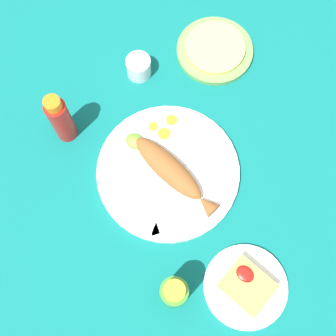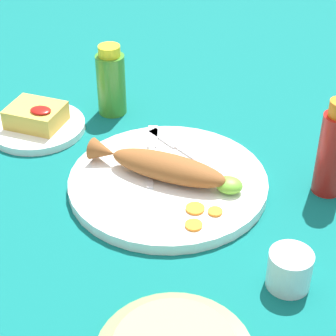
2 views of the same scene
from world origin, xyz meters
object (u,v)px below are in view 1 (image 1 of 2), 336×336
Objects in this scene: fried_fish at (172,172)px; hot_sauce_bottle_red at (61,119)px; fork_far at (145,201)px; side_plate_fries at (245,287)px; main_plate at (168,172)px; salt_cup at (139,68)px; tortilla_plate at (215,51)px; hot_sauce_bottle_green at (174,293)px; fork_near at (167,207)px.

fried_fish is 1.46× the size of hot_sauce_bottle_red.
fork_far is 0.28m from side_plate_fries.
side_plate_fries is at bearing 163.98° from main_plate.
salt_cup is at bearing -24.32° from side_plate_fries.
tortilla_plate is (0.13, -0.40, -0.01)m from fork_far.
hot_sauce_bottle_red is 1.18× the size of hot_sauce_bottle_green.
side_plate_fries is at bearing 167.14° from fried_fish.
tortilla_plate is (0.41, -0.40, 0.00)m from side_plate_fries.
fork_near is 0.42m from tortilla_plate.
fried_fish is 0.09m from fork_far.
hot_sauce_bottle_green is at bearing 140.07° from salt_cup.
hot_sauce_bottle_green is at bearing 133.70° from main_plate.
main_plate is at bearing -161.79° from hot_sauce_bottle_red.
fork_far is at bearing 178.75° from hot_sauce_bottle_red.
tortilla_plate is (0.12, -0.31, -0.00)m from main_plate.
fried_fish is at bearing 113.24° from tortilla_plate.
main_plate is 0.26m from hot_sauce_bottle_red.
hot_sauce_bottle_red is at bearing -151.00° from fork_far.
fork_near reaches higher than tortilla_plate.
salt_cup is (0.23, -0.23, 0.00)m from fork_far.
fork_far is 0.88× the size of tortilla_plate.
hot_sauce_bottle_green reaches higher than fork_far.
hot_sauce_bottle_green is (-0.13, 0.13, 0.05)m from fork_near.
hot_sauce_bottle_green is (-0.43, 0.11, -0.01)m from hot_sauce_bottle_red.
hot_sauce_bottle_green reaches higher than tortilla_plate.
fork_near is at bearing -44.45° from hot_sauce_bottle_green.
salt_cup is at bearing -147.05° from fork_near.
main_plate is 0.34m from tortilla_plate.
fork_far is 1.02× the size of hot_sauce_bottle_red.
fried_fish is at bearing 115.96° from fork_far.
main_plate is 5.44× the size of salt_cup.
side_plate_fries is (-0.29, 0.08, -0.00)m from main_plate.
fork_far is at bearing 134.66° from salt_cup.
salt_cup is 0.34× the size of side_plate_fries.
salt_cup is at bearing -33.58° from main_plate.
tortilla_plate is (-0.12, -0.39, -0.07)m from hot_sauce_bottle_red.
salt_cup is 0.31× the size of tortilla_plate.
main_plate is 1.70× the size of tortilla_plate.
main_plate is at bearing -46.30° from hot_sauce_bottle_green.
hot_sauce_bottle_red reaches higher than salt_cup.
side_plate_fries is at bearing 65.87° from fork_near.
hot_sauce_bottle_green is 0.60m from tortilla_plate.
main_plate is 0.08m from fork_near.
fork_near is 0.35m from salt_cup.
main_plate is 0.27m from hot_sauce_bottle_green.
main_plate is 0.03m from fried_fish.
fork_far is at bearing 89.45° from fried_fish.
tortilla_plate is (0.14, -0.32, -0.03)m from fried_fish.
fried_fish is at bearing 147.82° from salt_cup.
fork_near is (-0.05, 0.06, 0.01)m from main_plate.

